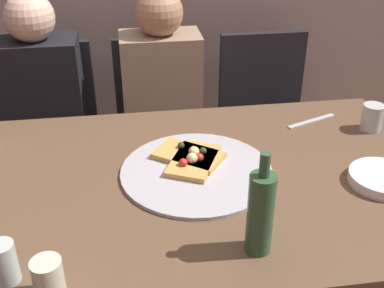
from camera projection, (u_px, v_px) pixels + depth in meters
The scene contains 15 objects.
dining_table at pixel (182, 198), 1.53m from camera, with size 1.67×0.99×0.76m.
pizza_tray at pixel (197, 171), 1.52m from camera, with size 0.48×0.48×0.01m, color #ADADB2.
pizza_slice_last at pixel (189, 155), 1.57m from camera, with size 0.25×0.24×0.05m.
pizza_slice_extra at pixel (193, 160), 1.54m from camera, with size 0.21×0.25×0.05m.
water_bottle at pixel (261, 212), 1.16m from camera, with size 0.07×0.07×0.28m.
tumbler_near at pixel (4, 263), 1.10m from camera, with size 0.06×0.06×0.11m, color #B7C6BC.
wine_glass at pixel (372, 117), 1.75m from camera, with size 0.08×0.08×0.10m, color #B7C6BC.
short_glass at pixel (49, 279), 1.06m from camera, with size 0.07×0.07×0.10m, color beige.
plate_stack at pixel (383, 179), 1.46m from camera, with size 0.21×0.21×0.03m, color white.
table_knife at pixel (311, 121), 1.83m from camera, with size 0.22×0.02×0.01m, color #B7B7BC.
chair_left at pixel (51, 128), 2.31m from camera, with size 0.44×0.44×0.90m.
chair_middle at pixel (162, 120), 2.38m from camera, with size 0.44×0.44×0.90m.
chair_right at pixel (265, 113), 2.45m from camera, with size 0.44×0.44×0.90m.
guest_in_sweater at pixel (43, 118), 2.12m from camera, with size 0.36×0.56×1.17m.
guest_in_beanie at pixel (164, 110), 2.19m from camera, with size 0.36×0.56×1.17m.
Camera 1 is at (-0.15, -1.23, 1.60)m, focal length 44.69 mm.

